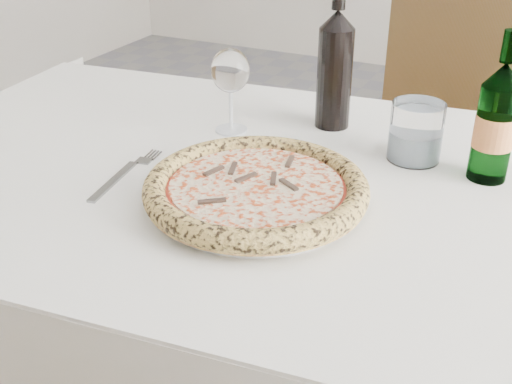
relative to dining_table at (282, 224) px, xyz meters
The scene contains 9 objects.
dining_table is the anchor object (origin of this frame).
chair_far 0.81m from the dining_table, 84.00° to the left, with size 0.57×0.57×0.93m.
plate 0.14m from the dining_table, 90.00° to the right, with size 0.30×0.30×0.02m.
pizza 0.15m from the dining_table, 90.00° to the right, with size 0.34×0.34×0.03m.
fork 0.28m from the dining_table, 155.11° to the right, with size 0.04×0.21×0.00m.
wine_glass 0.30m from the dining_table, 140.85° to the left, with size 0.07×0.07×0.16m.
tumbler 0.27m from the dining_table, 43.00° to the left, with size 0.09×0.09×0.10m.
beer_bottle 0.38m from the dining_table, 25.41° to the left, with size 0.06×0.06×0.24m.
wine_bottle 0.32m from the dining_table, 91.26° to the left, with size 0.07×0.07×0.27m.
Camera 1 is at (0.32, -1.00, 1.22)m, focal length 45.00 mm.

